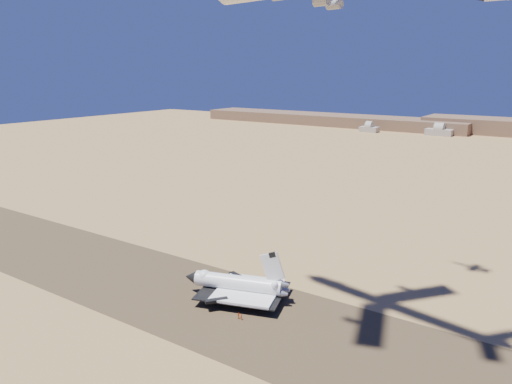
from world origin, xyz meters
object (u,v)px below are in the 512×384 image
Objects in this scene: shuttle at (237,285)px; crew_a at (250,307)px; crew_c at (241,317)px; crew_b at (239,316)px.

crew_a is (8.30, -4.49, -3.85)m from shuttle.
shuttle is at bearing 57.24° from crew_a.
crew_c is at bearing -170.68° from crew_a.
crew_b reaches higher than crew_a.
shuttle reaches higher than crew_a.
shuttle reaches higher than crew_b.
shuttle is 20.07× the size of crew_a.
shuttle is 14.72m from crew_b.
crew_c is (9.99, -11.43, -3.86)m from shuttle.
crew_a is 1.00× the size of crew_c.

